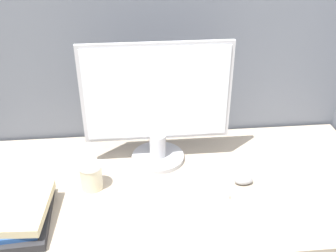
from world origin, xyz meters
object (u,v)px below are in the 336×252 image
object	(u,v)px
coffee_cup	(91,176)
mouse	(244,180)
book_stack	(14,213)
monitor	(157,106)
keyboard	(172,190)

from	to	relation	value
coffee_cup	mouse	bearing A→B (deg)	-3.34
book_stack	mouse	bearing A→B (deg)	8.59
monitor	coffee_cup	bearing A→B (deg)	-148.32
keyboard	coffee_cup	size ratio (longest dim) A/B	3.97
keyboard	book_stack	distance (m)	0.53
monitor	book_stack	world-z (taller)	monitor
mouse	book_stack	size ratio (longest dim) A/B	0.23
monitor	keyboard	xyz separation A→B (m)	(0.03, -0.21, -0.23)
monitor	coffee_cup	xyz separation A→B (m)	(-0.25, -0.15, -0.19)
monitor	keyboard	size ratio (longest dim) A/B	1.40
monitor	coffee_cup	size ratio (longest dim) A/B	5.58
monitor	mouse	size ratio (longest dim) A/B	8.02
mouse	coffee_cup	size ratio (longest dim) A/B	0.70
coffee_cup	book_stack	bearing A→B (deg)	-147.25
monitor	mouse	distance (m)	0.42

